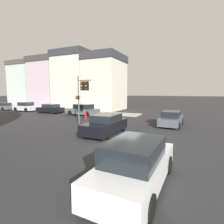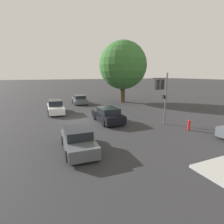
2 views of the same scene
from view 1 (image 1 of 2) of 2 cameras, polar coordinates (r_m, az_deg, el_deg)
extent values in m
plane|color=#28282B|center=(10.91, 2.94, -10.37)|extent=(300.00, 300.00, 0.00)
cube|color=beige|center=(31.65, -2.20, 8.45)|extent=(7.11, 5.75, 8.52)
cube|color=#2D2D33|center=(32.20, -2.24, 17.19)|extent=(7.40, 5.98, 1.26)
cube|color=beige|center=(34.82, -11.74, 8.99)|extent=(6.72, 6.61, 9.55)
cube|color=#2D2D33|center=(35.48, -11.95, 17.71)|extent=(6.99, 6.88, 1.21)
cube|color=#B29EA8|center=(39.13, -19.44, 8.10)|extent=(6.94, 6.07, 9.05)
cube|color=#383333|center=(39.63, -19.73, 15.44)|extent=(7.21, 6.32, 1.09)
cube|color=#ADBCB2|center=(43.48, -25.42, 7.50)|extent=(6.60, 5.76, 8.83)
cube|color=#473D38|center=(43.89, -25.73, 13.86)|extent=(6.87, 5.99, 0.91)
cylinder|color=#515456|center=(18.13, -10.85, 4.00)|extent=(0.14, 0.14, 4.83)
cylinder|color=#515456|center=(17.69, -8.95, 10.19)|extent=(0.15, 1.56, 0.10)
cube|color=black|center=(17.82, -9.60, 8.38)|extent=(0.31, 0.31, 0.90)
sphere|color=red|center=(17.68, -9.99, 9.36)|extent=(0.20, 0.20, 0.20)
sphere|color=#99660F|center=(17.66, -9.97, 8.39)|extent=(0.20, 0.20, 0.20)
sphere|color=#0F511E|center=(17.65, -9.95, 7.41)|extent=(0.20, 0.20, 0.20)
cube|color=black|center=(17.51, -8.22, 8.44)|extent=(0.31, 0.31, 0.90)
sphere|color=#590F0F|center=(17.37, -8.60, 9.44)|extent=(0.20, 0.20, 0.20)
sphere|color=#99660F|center=(17.36, -8.58, 8.45)|extent=(0.20, 0.20, 0.20)
sphere|color=#0F511E|center=(17.35, -8.56, 7.46)|extent=(0.20, 0.20, 0.20)
cube|color=black|center=(17.98, -11.21, 4.66)|extent=(0.23, 0.36, 0.35)
sphere|color=orange|center=(17.87, -11.49, 4.64)|extent=(0.18, 0.18, 0.18)
cube|color=silver|center=(6.27, 7.92, -17.96)|extent=(4.64, 1.90, 0.77)
cube|color=black|center=(5.85, 7.43, -12.31)|extent=(2.44, 1.62, 0.65)
cylinder|color=black|center=(7.85, 5.47, -14.62)|extent=(0.68, 0.24, 0.67)
cylinder|color=black|center=(7.47, 17.81, -16.05)|extent=(0.68, 0.24, 0.67)
cylinder|color=black|center=(5.55, -6.25, -24.11)|extent=(0.68, 0.24, 0.67)
cylinder|color=black|center=(4.99, 12.04, -28.11)|extent=(0.68, 0.24, 0.67)
cube|color=#4C5156|center=(17.49, 18.78, -2.60)|extent=(4.14, 1.93, 0.68)
cube|color=black|center=(17.25, 18.77, -0.66)|extent=(2.18, 1.63, 0.55)
cylinder|color=black|center=(18.89, 16.93, -2.51)|extent=(0.62, 0.25, 0.61)
cylinder|color=black|center=(18.66, 21.83, -2.80)|extent=(0.62, 0.25, 0.61)
cylinder|color=black|center=(16.45, 15.27, -3.75)|extent=(0.62, 0.25, 0.61)
cylinder|color=black|center=(16.19, 20.89, -4.12)|extent=(0.62, 0.25, 0.61)
cube|color=black|center=(13.38, -2.13, -4.70)|extent=(4.47, 1.92, 0.77)
cube|color=black|center=(13.43, -1.80, -1.86)|extent=(2.33, 1.69, 0.53)
cylinder|color=black|center=(11.83, -1.27, -7.36)|extent=(0.67, 0.22, 0.67)
cylinder|color=black|center=(12.71, -8.65, -6.46)|extent=(0.67, 0.22, 0.67)
cylinder|color=black|center=(14.31, 3.64, -4.94)|extent=(0.67, 0.22, 0.67)
cylinder|color=black|center=(15.04, -2.80, -4.37)|extent=(0.67, 0.22, 0.67)
cube|color=#4C5156|center=(24.62, -9.61, 0.28)|extent=(2.11, 4.66, 0.72)
cube|color=black|center=(24.45, -9.30, 1.81)|extent=(1.79, 2.45, 0.62)
cylinder|color=black|center=(24.82, -13.50, -0.24)|extent=(0.25, 0.68, 0.68)
cylinder|color=black|center=(26.22, -10.92, 0.17)|extent=(0.25, 0.68, 0.68)
cylinder|color=black|center=(23.08, -8.11, -0.62)|extent=(0.25, 0.68, 0.68)
cylinder|color=black|center=(24.58, -5.67, -0.16)|extent=(0.25, 0.68, 0.68)
cube|color=black|center=(28.41, -19.51, 0.76)|extent=(1.94, 4.08, 0.68)
cube|color=black|center=(28.25, -19.32, 1.95)|extent=(1.70, 2.13, 0.52)
cylinder|color=black|center=(28.73, -22.53, 0.32)|extent=(0.23, 0.66, 0.66)
cylinder|color=black|center=(29.95, -19.99, 0.65)|extent=(0.23, 0.66, 0.66)
cylinder|color=black|center=(26.92, -18.93, 0.08)|extent=(0.23, 0.66, 0.66)
cylinder|color=black|center=(28.22, -16.40, 0.45)|extent=(0.23, 0.66, 0.66)
cube|color=#B7B7BC|center=(32.71, -26.46, 1.24)|extent=(1.99, 3.88, 0.76)
cube|color=black|center=(32.54, -26.35, 2.40)|extent=(1.70, 2.04, 0.57)
cylinder|color=black|center=(33.08, -28.93, 0.78)|extent=(0.24, 0.70, 0.69)
cylinder|color=black|center=(34.19, -26.63, 1.06)|extent=(0.24, 0.70, 0.69)
cylinder|color=black|center=(31.26, -26.23, 0.63)|extent=(0.24, 0.70, 0.69)
cylinder|color=black|center=(32.43, -23.91, 0.93)|extent=(0.24, 0.70, 0.69)
cube|color=#4C5156|center=(36.98, -31.98, 1.35)|extent=(1.86, 4.09, 0.65)
cube|color=black|center=(36.81, -31.89, 2.21)|extent=(1.64, 2.13, 0.46)
cylinder|color=black|center=(38.53, -31.91, 1.24)|extent=(0.22, 0.61, 0.61)
cylinder|color=black|center=(35.46, -32.02, 0.86)|extent=(0.22, 0.61, 0.61)
cylinder|color=black|center=(36.44, -29.72, 1.12)|extent=(0.22, 0.61, 0.61)
cylinder|color=red|center=(20.58, -8.65, -1.38)|extent=(0.20, 0.20, 0.75)
sphere|color=red|center=(20.53, -8.67, -0.18)|extent=(0.22, 0.22, 0.22)
camera|label=2|loc=(27.47, 26.00, 9.01)|focal=28.00mm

